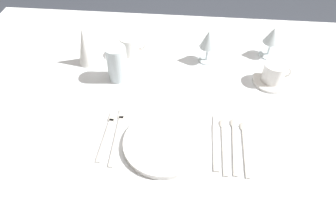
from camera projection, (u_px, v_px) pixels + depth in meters
The scene contains 17 objects.
ground_plane at pixel (175, 195), 1.64m from camera, with size 6.00×6.00×0.00m, color #383D47.
dining_table at pixel (178, 109), 1.16m from camera, with size 1.80×1.11×0.74m.
dinner_plate at pixel (164, 143), 0.94m from camera, with size 0.25×0.25×0.02m, color white.
fork_outer at pixel (118, 134), 0.97m from camera, with size 0.03×0.23×0.00m.
fork_inner at pixel (107, 133), 0.97m from camera, with size 0.02×0.20×0.00m.
dinner_knife at pixel (216, 143), 0.95m from camera, with size 0.02×0.22×0.00m.
spoon_soup at pixel (224, 139), 0.96m from camera, with size 0.03×0.22×0.01m.
spoon_dessert at pixel (235, 138), 0.96m from camera, with size 0.03×0.22×0.01m.
spoon_tea at pixel (245, 141), 0.95m from camera, with size 0.03×0.21×0.01m.
saucer_left at pixel (131, 54), 1.26m from camera, with size 0.13×0.13×0.01m, color white.
coffee_cup_left at pixel (130, 45), 1.23m from camera, with size 0.10×0.08×0.07m.
saucer_right at pixel (271, 81), 1.14m from camera, with size 0.13×0.13×0.01m, color white.
coffee_cup_right at pixel (274, 72), 1.12m from camera, with size 0.10×0.08×0.07m.
wine_glass_centre at pixel (273, 37), 1.20m from camera, with size 0.07×0.07×0.13m.
wine_glass_left at pixel (209, 40), 1.17m from camera, with size 0.07×0.07×0.14m.
drink_tumbler at pixel (117, 65), 1.12m from camera, with size 0.07×0.07×0.13m.
napkin_folded at pixel (85, 46), 1.17m from camera, with size 0.07×0.07×0.15m, color white.
Camera 1 is at (0.04, -0.81, 1.49)m, focal length 33.07 mm.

